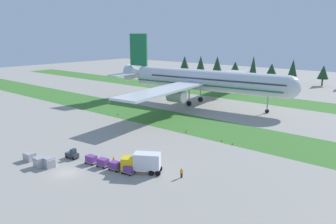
{
  "coord_description": "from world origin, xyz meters",
  "views": [
    {
      "loc": [
        46.88,
        -28.76,
        23.39
      ],
      "look_at": [
        -4.72,
        33.48,
        4.0
      ],
      "focal_mm": 34.42,
      "sensor_mm": 36.0,
      "label": 1
    }
  ],
  "objects_px": {
    "airliner": "(202,80)",
    "baggage_tug": "(72,154)",
    "catering_truck": "(142,162)",
    "uld_container_1": "(30,157)",
    "cargo_dolly_third": "(115,165)",
    "cargo_dolly_fourth": "(128,169)",
    "ground_crew_marshaller": "(182,172)",
    "uld_container_3": "(49,163)",
    "taxiway_marker_2": "(118,114)",
    "taxiway_marker_3": "(233,144)",
    "taxiway_marker_1": "(222,140)",
    "uld_container_2": "(48,162)",
    "taxiway_marker_0": "(186,131)",
    "cargo_dolly_second": "(103,162)",
    "cargo_dolly_lead": "(91,159)",
    "ground_crew_loader": "(114,161)",
    "uld_container_0": "(40,162)"
  },
  "relations": [
    {
      "from": "ground_crew_marshaller",
      "to": "ground_crew_loader",
      "type": "xyz_separation_m",
      "value": [
        -12.7,
        -3.86,
        0.0
      ]
    },
    {
      "from": "catering_truck",
      "to": "uld_container_1",
      "type": "xyz_separation_m",
      "value": [
        -20.45,
        -9.75,
        -1.2
      ]
    },
    {
      "from": "cargo_dolly_second",
      "to": "catering_truck",
      "type": "bearing_deg",
      "value": -77.7
    },
    {
      "from": "cargo_dolly_second",
      "to": "taxiway_marker_0",
      "type": "bearing_deg",
      "value": -6.15
    },
    {
      "from": "ground_crew_marshaller",
      "to": "taxiway_marker_2",
      "type": "distance_m",
      "value": 46.44
    },
    {
      "from": "cargo_dolly_second",
      "to": "cargo_dolly_fourth",
      "type": "height_order",
      "value": "same"
    },
    {
      "from": "uld_container_0",
      "to": "uld_container_1",
      "type": "xyz_separation_m",
      "value": [
        -4.28,
        0.33,
        -0.14
      ]
    },
    {
      "from": "catering_truck",
      "to": "uld_container_0",
      "type": "distance_m",
      "value": 19.09
    },
    {
      "from": "ground_crew_loader",
      "to": "uld_container_0",
      "type": "xyz_separation_m",
      "value": [
        -10.04,
        -8.93,
        -0.05
      ]
    },
    {
      "from": "cargo_dolly_lead",
      "to": "ground_crew_loader",
      "type": "xyz_separation_m",
      "value": [
        3.97,
        2.01,
        0.03
      ]
    },
    {
      "from": "baggage_tug",
      "to": "cargo_dolly_second",
      "type": "distance_m",
      "value": 7.93
    },
    {
      "from": "taxiway_marker_0",
      "to": "uld_container_2",
      "type": "bearing_deg",
      "value": -101.46
    },
    {
      "from": "cargo_dolly_second",
      "to": "ground_crew_marshaller",
      "type": "bearing_deg",
      "value": -76.89
    },
    {
      "from": "taxiway_marker_1",
      "to": "taxiway_marker_2",
      "type": "relative_size",
      "value": 0.76
    },
    {
      "from": "taxiway_marker_1",
      "to": "taxiway_marker_0",
      "type": "bearing_deg",
      "value": 177.35
    },
    {
      "from": "cargo_dolly_fourth",
      "to": "taxiway_marker_3",
      "type": "distance_m",
      "value": 25.84
    },
    {
      "from": "ground_crew_marshaller",
      "to": "uld_container_0",
      "type": "distance_m",
      "value": 26.09
    },
    {
      "from": "cargo_dolly_fourth",
      "to": "taxiway_marker_0",
      "type": "xyz_separation_m",
      "value": [
        -6.81,
        26.04,
        -0.59
      ]
    },
    {
      "from": "airliner",
      "to": "taxiway_marker_2",
      "type": "relative_size",
      "value": 120.07
    },
    {
      "from": "cargo_dolly_lead",
      "to": "taxiway_marker_0",
      "type": "bearing_deg",
      "value": -12.2
    },
    {
      "from": "taxiway_marker_1",
      "to": "taxiway_marker_3",
      "type": "height_order",
      "value": "taxiway_marker_3"
    },
    {
      "from": "taxiway_marker_1",
      "to": "taxiway_marker_3",
      "type": "bearing_deg",
      "value": -10.79
    },
    {
      "from": "cargo_dolly_third",
      "to": "uld_container_0",
      "type": "relative_size",
      "value": 1.2
    },
    {
      "from": "catering_truck",
      "to": "uld_container_1",
      "type": "height_order",
      "value": "catering_truck"
    },
    {
      "from": "taxiway_marker_2",
      "to": "cargo_dolly_third",
      "type": "bearing_deg",
      "value": -42.45
    },
    {
      "from": "cargo_dolly_second",
      "to": "ground_crew_loader",
      "type": "xyz_separation_m",
      "value": [
        1.1,
        1.59,
        0.03
      ]
    },
    {
      "from": "cargo_dolly_third",
      "to": "baggage_tug",
      "type": "bearing_deg",
      "value": 90.0
    },
    {
      "from": "uld_container_3",
      "to": "uld_container_1",
      "type": "bearing_deg",
      "value": -174.13
    },
    {
      "from": "airliner",
      "to": "baggage_tug",
      "type": "xyz_separation_m",
      "value": [
        8.64,
        -57.46,
        -7.76
      ]
    },
    {
      "from": "cargo_dolly_second",
      "to": "uld_container_0",
      "type": "height_order",
      "value": "uld_container_0"
    },
    {
      "from": "uld_container_0",
      "to": "cargo_dolly_lead",
      "type": "bearing_deg",
      "value": 48.73
    },
    {
      "from": "cargo_dolly_lead",
      "to": "uld_container_1",
      "type": "height_order",
      "value": "cargo_dolly_lead"
    },
    {
      "from": "ground_crew_loader",
      "to": "uld_container_2",
      "type": "bearing_deg",
      "value": -102.08
    },
    {
      "from": "catering_truck",
      "to": "uld_container_3",
      "type": "xyz_separation_m",
      "value": [
        -14.63,
        -9.15,
        -1.17
      ]
    },
    {
      "from": "ground_crew_loader",
      "to": "uld_container_3",
      "type": "xyz_separation_m",
      "value": [
        -8.5,
        -8.01,
        -0.16
      ]
    },
    {
      "from": "cargo_dolly_fourth",
      "to": "taxiway_marker_2",
      "type": "height_order",
      "value": "cargo_dolly_fourth"
    },
    {
      "from": "baggage_tug",
      "to": "ground_crew_loader",
      "type": "xyz_separation_m",
      "value": [
        8.94,
        2.75,
        0.13
      ]
    },
    {
      "from": "taxiway_marker_2",
      "to": "catering_truck",
      "type": "bearing_deg",
      "value": -36.14
    },
    {
      "from": "uld_container_1",
      "to": "cargo_dolly_second",
      "type": "bearing_deg",
      "value": 27.96
    },
    {
      "from": "baggage_tug",
      "to": "taxiway_marker_1",
      "type": "xyz_separation_m",
      "value": [
        17.16,
        27.57,
        -0.56
      ]
    },
    {
      "from": "uld_container_2",
      "to": "taxiway_marker_0",
      "type": "xyz_separation_m",
      "value": [
        6.73,
        33.2,
        -0.55
      ]
    },
    {
      "from": "cargo_dolly_fourth",
      "to": "uld_container_2",
      "type": "xyz_separation_m",
      "value": [
        -13.54,
        -7.16,
        -0.04
      ]
    },
    {
      "from": "cargo_dolly_lead",
      "to": "ground_crew_loader",
      "type": "relative_size",
      "value": 1.38
    },
    {
      "from": "cargo_dolly_third",
      "to": "taxiway_marker_1",
      "type": "distance_m",
      "value": 26.78
    },
    {
      "from": "ground_crew_marshaller",
      "to": "cargo_dolly_second",
      "type": "bearing_deg",
      "value": 133.33
    },
    {
      "from": "catering_truck",
      "to": "ground_crew_marshaller",
      "type": "xyz_separation_m",
      "value": [
        6.57,
        2.71,
        -1.01
      ]
    },
    {
      "from": "cargo_dolly_third",
      "to": "cargo_dolly_fourth",
      "type": "height_order",
      "value": "same"
    },
    {
      "from": "ground_crew_marshaller",
      "to": "uld_container_3",
      "type": "xyz_separation_m",
      "value": [
        -21.19,
        -11.86,
        -0.16
      ]
    },
    {
      "from": "taxiway_marker_2",
      "to": "baggage_tug",
      "type": "bearing_deg",
      "value": -56.49
    },
    {
      "from": "taxiway_marker_3",
      "to": "uld_container_3",
      "type": "bearing_deg",
      "value": -121.41
    }
  ]
}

